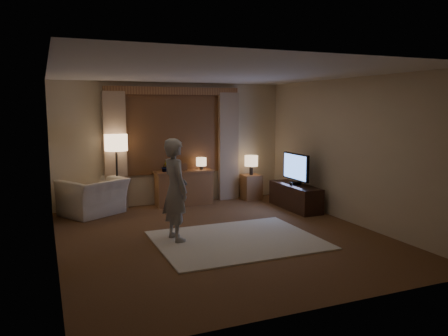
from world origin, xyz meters
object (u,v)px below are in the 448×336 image
sideboard (184,188)px  person (175,190)px  side_table (251,187)px  tv_stand (295,197)px  armchair (93,197)px

sideboard → person: 2.62m
side_table → person: (-2.47, -2.37, 0.54)m
person → tv_stand: bearing=-75.2°
sideboard → side_table: size_ratio=2.14×
person → side_table: bearing=-53.3°
armchair → side_table: armchair is taller
tv_stand → person: 3.17m
armchair → person: size_ratio=0.69×
armchair → tv_stand: armchair is taller
side_table → tv_stand: 1.28m
sideboard → armchair: bearing=-174.7°
person → sideboard: bearing=-27.3°
armchair → sideboard: bearing=154.1°
person → armchair: bearing=17.0°
sideboard → tv_stand: bearing=-32.1°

